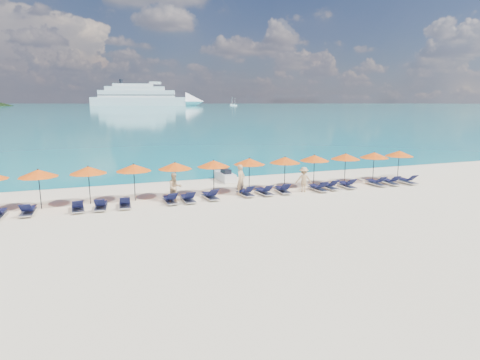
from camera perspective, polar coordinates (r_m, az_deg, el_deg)
name	(u,v)px	position (r m, az deg, el deg)	size (l,w,h in m)	color
ground	(259,212)	(21.89, 2.65, -4.52)	(1400.00, 1400.00, 0.00)	beige
sea	(100,105)	(679.56, -19.29, 10.04)	(1600.00, 1300.00, 0.01)	#1FA9B2
cruise_ship	(149,98)	(544.07, -12.81, 11.35)	(144.95, 55.23, 39.96)	white
sailboat_near	(235,105)	(520.61, -0.73, 10.61)	(5.56, 1.85, 10.20)	white
sailboat_far	(232,105)	(570.40, -1.13, 10.68)	(6.42, 2.14, 11.77)	white
jetski	(225,176)	(30.27, -2.13, 0.60)	(1.02, 2.54, 0.90)	silver
beachgoer_a	(241,180)	(25.48, 0.13, 0.02)	(0.72, 0.47, 1.97)	tan
beachgoer_b	(175,187)	(24.10, -9.26, -1.05)	(0.85, 0.49, 1.74)	tan
beachgoer_c	(304,180)	(26.73, 9.05, 0.07)	(1.08, 0.50, 1.66)	tan
umbrella_1	(38,173)	(24.63, -26.77, 0.86)	(2.10, 2.10, 2.28)	black
umbrella_2	(88,170)	(24.61, -20.79, 1.33)	(2.10, 2.10, 2.28)	black
umbrella_3	(134,168)	(24.66, -14.89, 1.70)	(2.10, 2.10, 2.28)	black
umbrella_4	(175,166)	(24.88, -9.23, 2.01)	(2.10, 2.10, 2.28)	black
umbrella_5	(214,164)	(25.47, -3.78, 2.35)	(2.10, 2.10, 2.28)	black
umbrella_6	(249,161)	(26.34, 1.34, 2.66)	(2.10, 2.10, 2.28)	black
umbrella_7	(285,160)	(27.15, 6.42, 2.85)	(2.10, 2.10, 2.28)	black
umbrella_8	(314,158)	(28.41, 10.55, 3.10)	(2.10, 2.10, 2.28)	black
umbrella_9	(346,156)	(29.70, 14.80, 3.26)	(2.10, 2.10, 2.28)	black
umbrella_10	(374,155)	(31.03, 18.55, 3.37)	(2.10, 2.10, 2.28)	black
umbrella_11	(399,153)	(32.67, 21.71, 3.52)	(2.10, 2.10, 2.28)	black
lounger_2	(28,211)	(23.96, -27.94, -3.87)	(0.65, 1.71, 0.66)	silver
lounger_3	(78,207)	(23.60, -22.08, -3.59)	(0.73, 1.74, 0.66)	silver
lounger_4	(101,205)	(23.52, -19.18, -3.43)	(0.77, 1.75, 0.66)	silver
lounger_5	(125,203)	(23.55, -16.05, -3.23)	(0.69, 1.73, 0.66)	silver
lounger_6	(170,199)	(23.90, -9.91, -2.74)	(0.72, 1.73, 0.66)	silver
lounger_7	(188,198)	(24.04, -7.41, -2.59)	(0.69, 1.72, 0.66)	silver
lounger_8	(210,196)	(24.58, -4.22, -2.22)	(0.77, 1.75, 0.66)	silver
lounger_9	(246,192)	(25.37, 0.79, -1.76)	(0.74, 1.74, 0.66)	silver
lounger_10	(264,191)	(25.72, 3.45, -1.61)	(0.78, 1.75, 0.66)	silver
lounger_11	(283,190)	(26.31, 6.10, -1.36)	(0.77, 1.75, 0.66)	silver
lounger_12	(318,188)	(27.25, 11.06, -1.07)	(0.70, 1.73, 0.66)	silver
lounger_13	(329,186)	(27.95, 12.60, -0.83)	(0.63, 1.70, 0.66)	silver
lounger_14	(347,185)	(28.67, 14.96, -0.64)	(0.70, 1.73, 0.66)	silver
lounger_15	(376,182)	(30.07, 18.80, -0.32)	(0.71, 1.73, 0.66)	silver
lounger_16	(390,182)	(30.71, 20.61, -0.21)	(0.77, 1.75, 0.66)	silver
lounger_17	(407,181)	(31.55, 22.64, -0.07)	(0.66, 1.71, 0.66)	silver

